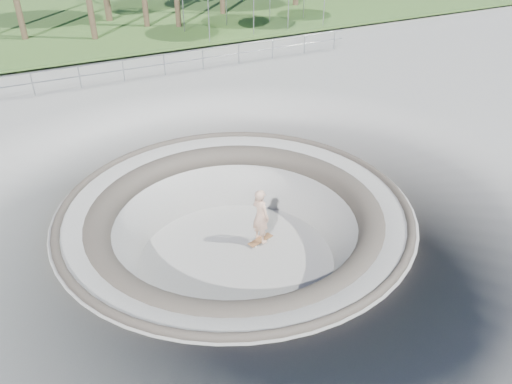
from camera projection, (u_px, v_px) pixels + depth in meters
ground at (235, 206)px, 14.56m from camera, size 180.00×180.00×0.00m
skate_bowl at (236, 256)px, 15.51m from camera, size 14.00×14.00×4.10m
grass_strip at (52, 1)px, 40.17m from camera, size 180.00×36.00×0.12m
distant_hills at (67, 28)px, 62.95m from camera, size 103.20×45.00×28.60m
safety_railing at (123, 70)px, 23.28m from camera, size 25.00×0.06×1.03m
skateboard at (260, 240)px, 16.19m from camera, size 0.95×0.49×0.10m
skater at (261, 216)px, 15.70m from camera, size 0.58×0.77×1.88m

